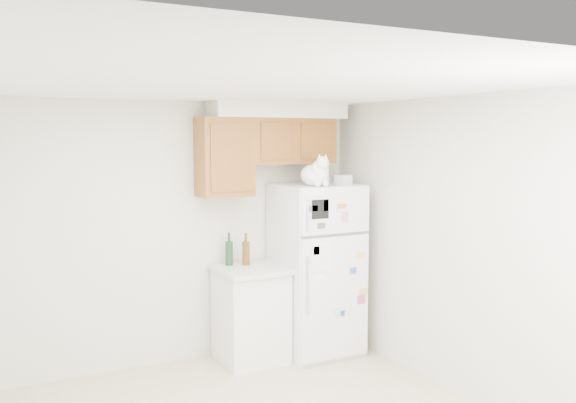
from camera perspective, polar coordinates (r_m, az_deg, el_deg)
room_shell at (r=4.25m, az=-2.87°, el=-0.54°), size 3.84×4.04×2.52m
refrigerator at (r=6.15m, az=2.67°, el=-6.29°), size 0.76×0.78×1.70m
base_counter at (r=6.01m, az=-3.51°, el=-10.41°), size 0.64×0.64×0.92m
cat at (r=5.79m, az=2.68°, el=2.61°), size 0.30×0.45×0.31m
storage_box_back at (r=6.21m, az=2.87°, el=2.21°), size 0.21×0.17×0.10m
storage_box_front at (r=6.10m, az=5.20°, el=2.08°), size 0.18×0.15×0.09m
bottle_green at (r=5.97m, az=-5.53°, el=-4.43°), size 0.08×0.08×0.32m
bottle_amber at (r=5.96m, az=-3.96°, el=-4.46°), size 0.07×0.07×0.32m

